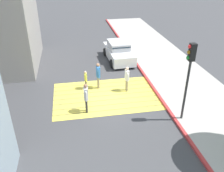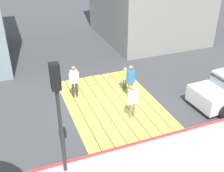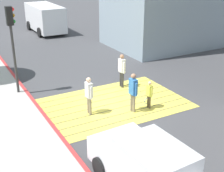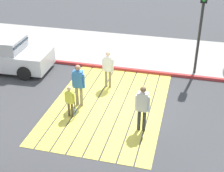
{
  "view_description": "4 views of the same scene",
  "coord_description": "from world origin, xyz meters",
  "px_view_note": "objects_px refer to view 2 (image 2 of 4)",
  "views": [
    {
      "loc": [
        1.91,
        12.88,
        7.71
      ],
      "look_at": [
        -0.32,
        0.59,
        0.98
      ],
      "focal_mm": 38.67,
      "sensor_mm": 36.0,
      "label": 1
    },
    {
      "loc": [
        -10.84,
        4.29,
        7.47
      ],
      "look_at": [
        -0.09,
        0.05,
        1.05
      ],
      "focal_mm": 44.54,
      "sensor_mm": 36.0,
      "label": 2
    },
    {
      "loc": [
        -6.52,
        -11.49,
        6.31
      ],
      "look_at": [
        -0.36,
        -0.41,
        1.09
      ],
      "focal_mm": 50.84,
      "sensor_mm": 36.0,
      "label": 3
    },
    {
      "loc": [
        10.55,
        2.86,
        6.85
      ],
      "look_at": [
        -0.09,
        0.13,
        0.84
      ],
      "focal_mm": 52.04,
      "sensor_mm": 36.0,
      "label": 4
    }
  ],
  "objects_px": {
    "traffic_light_corner": "(58,99)",
    "pedestrian_adult_side": "(133,100)",
    "pedestrian_adult_lead": "(74,79)",
    "pedestrian_adult_trailing": "(131,79)",
    "pedestrian_child_with_racket": "(125,77)"
  },
  "relations": [
    {
      "from": "traffic_light_corner",
      "to": "pedestrian_adult_lead",
      "type": "xyz_separation_m",
      "value": [
        4.88,
        -1.66,
        -2.02
      ]
    },
    {
      "from": "traffic_light_corner",
      "to": "pedestrian_child_with_racket",
      "type": "relative_size",
      "value": 3.32
    },
    {
      "from": "pedestrian_adult_lead",
      "to": "pedestrian_adult_trailing",
      "type": "distance_m",
      "value": 2.83
    },
    {
      "from": "pedestrian_adult_lead",
      "to": "pedestrian_child_with_racket",
      "type": "distance_m",
      "value": 2.72
    },
    {
      "from": "pedestrian_adult_side",
      "to": "pedestrian_child_with_racket",
      "type": "bearing_deg",
      "value": -16.32
    },
    {
      "from": "pedestrian_child_with_racket",
      "to": "traffic_light_corner",
      "type": "bearing_deg",
      "value": 137.1
    },
    {
      "from": "pedestrian_adult_lead",
      "to": "pedestrian_adult_trailing",
      "type": "xyz_separation_m",
      "value": [
        -1.01,
        -2.64,
        0.0
      ]
    },
    {
      "from": "pedestrian_child_with_racket",
      "to": "pedestrian_adult_side",
      "type": "bearing_deg",
      "value": 163.68
    },
    {
      "from": "pedestrian_adult_trailing",
      "to": "pedestrian_adult_side",
      "type": "relative_size",
      "value": 1.05
    },
    {
      "from": "traffic_light_corner",
      "to": "pedestrian_adult_lead",
      "type": "relative_size",
      "value": 2.42
    },
    {
      "from": "traffic_light_corner",
      "to": "pedestrian_adult_lead",
      "type": "bearing_deg",
      "value": -18.8
    },
    {
      "from": "pedestrian_adult_side",
      "to": "pedestrian_adult_lead",
      "type": "bearing_deg",
      "value": 35.21
    },
    {
      "from": "pedestrian_adult_trailing",
      "to": "pedestrian_adult_lead",
      "type": "bearing_deg",
      "value": 69.1
    },
    {
      "from": "pedestrian_adult_trailing",
      "to": "pedestrian_adult_side",
      "type": "bearing_deg",
      "value": 158.08
    },
    {
      "from": "traffic_light_corner",
      "to": "pedestrian_adult_side",
      "type": "xyz_separation_m",
      "value": [
        2.12,
        -3.6,
        -2.06
      ]
    }
  ]
}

